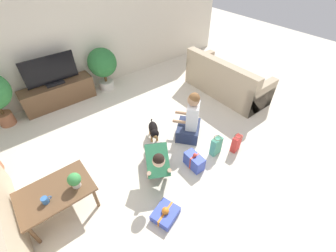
{
  "coord_description": "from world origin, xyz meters",
  "views": [
    {
      "loc": [
        -1.45,
        -2.38,
        2.97
      ],
      "look_at": [
        0.33,
        -0.15,
        0.45
      ],
      "focal_mm": 24.0,
      "sensor_mm": 36.0,
      "label": 1
    }
  ],
  "objects_px": {
    "potted_plant_back_right": "(103,64)",
    "gift_box_a": "(165,214)",
    "coffee_table": "(56,193)",
    "sofa_right": "(226,81)",
    "mug": "(45,200)",
    "person_sitting": "(190,121)",
    "tv": "(51,72)",
    "person_kneeling": "(157,160)",
    "dog": "(154,130)",
    "tabletop_plant": "(74,180)",
    "gift_box_b": "(194,161)",
    "tv_console": "(59,94)",
    "gift_bag_b": "(216,146)",
    "gift_bag_a": "(236,143)"
  },
  "relations": [
    {
      "from": "potted_plant_back_right",
      "to": "gift_box_a",
      "type": "xyz_separation_m",
      "value": [
        -0.9,
        -3.5,
        -0.56
      ]
    },
    {
      "from": "coffee_table",
      "to": "sofa_right",
      "type": "bearing_deg",
      "value": 8.47
    },
    {
      "from": "gift_box_a",
      "to": "mug",
      "type": "relative_size",
      "value": 3.44
    },
    {
      "from": "person_sitting",
      "to": "gift_box_a",
      "type": "height_order",
      "value": "person_sitting"
    },
    {
      "from": "tv",
      "to": "coffee_table",
      "type": "bearing_deg",
      "value": -108.31
    },
    {
      "from": "person_kneeling",
      "to": "dog",
      "type": "bearing_deg",
      "value": 86.18
    },
    {
      "from": "potted_plant_back_right",
      "to": "tabletop_plant",
      "type": "xyz_separation_m",
      "value": [
        -1.69,
        -2.64,
        -0.05
      ]
    },
    {
      "from": "gift_box_a",
      "to": "gift_box_b",
      "type": "xyz_separation_m",
      "value": [
        0.9,
        0.39,
        0.06
      ]
    },
    {
      "from": "person_sitting",
      "to": "tabletop_plant",
      "type": "height_order",
      "value": "person_sitting"
    },
    {
      "from": "coffee_table",
      "to": "tv_console",
      "type": "bearing_deg",
      "value": 71.69
    },
    {
      "from": "dog",
      "to": "mug",
      "type": "xyz_separation_m",
      "value": [
        -1.93,
        -0.45,
        0.26
      ]
    },
    {
      "from": "sofa_right",
      "to": "tv",
      "type": "xyz_separation_m",
      "value": [
        -3.18,
        1.99,
        0.45
      ]
    },
    {
      "from": "person_kneeling",
      "to": "mug",
      "type": "height_order",
      "value": "person_kneeling"
    },
    {
      "from": "tv",
      "to": "gift_bag_b",
      "type": "xyz_separation_m",
      "value": [
        1.58,
        -3.18,
        -0.59
      ]
    },
    {
      "from": "gift_box_b",
      "to": "tv_console",
      "type": "bearing_deg",
      "value": 109.09
    },
    {
      "from": "coffee_table",
      "to": "tv",
      "type": "xyz_separation_m",
      "value": [
        0.86,
        2.59,
        0.37
      ]
    },
    {
      "from": "coffee_table",
      "to": "tv",
      "type": "distance_m",
      "value": 2.75
    },
    {
      "from": "coffee_table",
      "to": "mug",
      "type": "bearing_deg",
      "value": -141.58
    },
    {
      "from": "sofa_right",
      "to": "gift_bag_a",
      "type": "relative_size",
      "value": 5.72
    },
    {
      "from": "tv_console",
      "to": "person_sitting",
      "type": "xyz_separation_m",
      "value": [
        1.54,
        -2.56,
        0.11
      ]
    },
    {
      "from": "sofa_right",
      "to": "mug",
      "type": "distance_m",
      "value": 4.22
    },
    {
      "from": "coffee_table",
      "to": "dog",
      "type": "relative_size",
      "value": 1.88
    },
    {
      "from": "gift_box_a",
      "to": "potted_plant_back_right",
      "type": "bearing_deg",
      "value": 75.54
    },
    {
      "from": "gift_bag_b",
      "to": "coffee_table",
      "type": "bearing_deg",
      "value": 166.43
    },
    {
      "from": "tv",
      "to": "gift_bag_a",
      "type": "height_order",
      "value": "tv"
    },
    {
      "from": "coffee_table",
      "to": "potted_plant_back_right",
      "type": "distance_m",
      "value": 3.21
    },
    {
      "from": "sofa_right",
      "to": "tv",
      "type": "relative_size",
      "value": 1.86
    },
    {
      "from": "potted_plant_back_right",
      "to": "gift_bag_a",
      "type": "distance_m",
      "value": 3.42
    },
    {
      "from": "tv",
      "to": "tabletop_plant",
      "type": "distance_m",
      "value": 2.76
    },
    {
      "from": "gift_bag_a",
      "to": "person_sitting",
      "type": "bearing_deg",
      "value": 115.79
    },
    {
      "from": "potted_plant_back_right",
      "to": "person_kneeling",
      "type": "bearing_deg",
      "value": -101.18
    },
    {
      "from": "gift_box_a",
      "to": "gift_bag_a",
      "type": "bearing_deg",
      "value": 6.89
    },
    {
      "from": "gift_bag_b",
      "to": "tv_console",
      "type": "bearing_deg",
      "value": 116.51
    },
    {
      "from": "potted_plant_back_right",
      "to": "gift_box_a",
      "type": "height_order",
      "value": "potted_plant_back_right"
    },
    {
      "from": "tv_console",
      "to": "dog",
      "type": "relative_size",
      "value": 3.05
    },
    {
      "from": "tv_console",
      "to": "mug",
      "type": "xyz_separation_m",
      "value": [
        -0.98,
        -2.68,
        0.25
      ]
    },
    {
      "from": "gift_bag_a",
      "to": "gift_bag_b",
      "type": "xyz_separation_m",
      "value": [
        -0.33,
        0.17,
        0.01
      ]
    },
    {
      "from": "person_sitting",
      "to": "mug",
      "type": "bearing_deg",
      "value": -36.63
    },
    {
      "from": "gift_box_b",
      "to": "gift_bag_b",
      "type": "distance_m",
      "value": 0.49
    },
    {
      "from": "sofa_right",
      "to": "gift_bag_a",
      "type": "height_order",
      "value": "sofa_right"
    },
    {
      "from": "person_kneeling",
      "to": "gift_bag_a",
      "type": "distance_m",
      "value": 1.46
    },
    {
      "from": "sofa_right",
      "to": "dog",
      "type": "height_order",
      "value": "sofa_right"
    },
    {
      "from": "tv_console",
      "to": "person_kneeling",
      "type": "height_order",
      "value": "person_kneeling"
    },
    {
      "from": "gift_bag_a",
      "to": "mug",
      "type": "height_order",
      "value": "mug"
    },
    {
      "from": "gift_bag_b",
      "to": "gift_bag_a",
      "type": "bearing_deg",
      "value": -26.51
    },
    {
      "from": "sofa_right",
      "to": "gift_box_a",
      "type": "xyz_separation_m",
      "value": [
        -2.99,
        -1.56,
        -0.25
      ]
    },
    {
      "from": "person_kneeling",
      "to": "dog",
      "type": "distance_m",
      "value": 0.79
    },
    {
      "from": "sofa_right",
      "to": "gift_bag_b",
      "type": "relative_size",
      "value": 5.28
    },
    {
      "from": "tv",
      "to": "mug",
      "type": "bearing_deg",
      "value": -110.02
    },
    {
      "from": "tv_console",
      "to": "gift_bag_b",
      "type": "bearing_deg",
      "value": -63.49
    }
  ]
}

